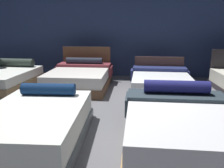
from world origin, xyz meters
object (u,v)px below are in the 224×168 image
Objects in this scene: bed_4 at (3,78)px; bed_1 at (35,124)px; bed_2 at (182,127)px; bed_5 at (80,78)px; bed_6 at (161,82)px.

bed_1 is at bearing -50.79° from bed_4.
bed_2 is 3.70m from bed_5.
bed_6 is at bearing 52.90° from bed_1.
bed_1 is at bearing -176.34° from bed_2.
bed_1 is 1.06× the size of bed_6.
bed_4 is at bearing 147.32° from bed_2.
bed_4 is at bearing 124.71° from bed_1.
bed_5 is at bearing 179.64° from bed_6.
bed_1 is 3.11m from bed_5.
bed_2 is 1.01× the size of bed_5.
bed_2 is 2.91m from bed_6.
bed_4 is (-2.22, 2.95, -0.02)m from bed_1.
bed_2 is 0.97× the size of bed_4.
bed_5 is at bearing 126.66° from bed_2.
bed_6 is (0.00, 2.91, -0.04)m from bed_2.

